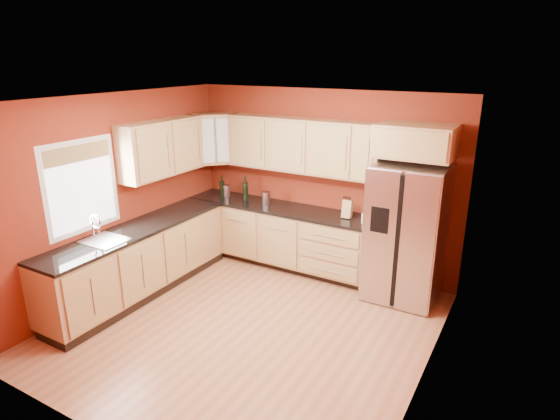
% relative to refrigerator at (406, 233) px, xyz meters
% --- Properties ---
extents(floor, '(4.00, 4.00, 0.00)m').
position_rel_refrigerator_xyz_m(floor, '(-1.35, -1.62, -0.89)').
color(floor, '#9B5E3C').
rests_on(floor, ground).
extents(ceiling, '(4.00, 4.00, 0.00)m').
position_rel_refrigerator_xyz_m(ceiling, '(-1.35, -1.62, 1.71)').
color(ceiling, silver).
rests_on(ceiling, wall_back).
extents(wall_back, '(4.00, 0.04, 2.60)m').
position_rel_refrigerator_xyz_m(wall_back, '(-1.35, 0.38, 0.41)').
color(wall_back, maroon).
rests_on(wall_back, floor).
extents(wall_front, '(4.00, 0.04, 2.60)m').
position_rel_refrigerator_xyz_m(wall_front, '(-1.35, -3.62, 0.41)').
color(wall_front, maroon).
rests_on(wall_front, floor).
extents(wall_left, '(0.04, 4.00, 2.60)m').
position_rel_refrigerator_xyz_m(wall_left, '(-3.35, -1.62, 0.41)').
color(wall_left, maroon).
rests_on(wall_left, floor).
extents(wall_right, '(0.04, 4.00, 2.60)m').
position_rel_refrigerator_xyz_m(wall_right, '(0.65, -1.62, 0.41)').
color(wall_right, maroon).
rests_on(wall_right, floor).
extents(base_cabinets_back, '(2.90, 0.60, 0.88)m').
position_rel_refrigerator_xyz_m(base_cabinets_back, '(-1.90, 0.07, -0.45)').
color(base_cabinets_back, tan).
rests_on(base_cabinets_back, floor).
extents(base_cabinets_left, '(0.60, 2.80, 0.88)m').
position_rel_refrigerator_xyz_m(base_cabinets_left, '(-3.05, -1.62, -0.45)').
color(base_cabinets_left, tan).
rests_on(base_cabinets_left, floor).
extents(countertop_back, '(2.90, 0.62, 0.04)m').
position_rel_refrigerator_xyz_m(countertop_back, '(-1.90, 0.06, 0.01)').
color(countertop_back, black).
rests_on(countertop_back, base_cabinets_back).
extents(countertop_left, '(0.62, 2.80, 0.04)m').
position_rel_refrigerator_xyz_m(countertop_left, '(-3.04, -1.62, 0.01)').
color(countertop_left, black).
rests_on(countertop_left, base_cabinets_left).
extents(upper_cabinets_back, '(2.30, 0.33, 0.75)m').
position_rel_refrigerator_xyz_m(upper_cabinets_back, '(-1.60, 0.21, 0.94)').
color(upper_cabinets_back, tan).
rests_on(upper_cabinets_back, wall_back).
extents(upper_cabinets_left, '(0.33, 1.35, 0.75)m').
position_rel_refrigerator_xyz_m(upper_cabinets_left, '(-3.19, -0.90, 0.94)').
color(upper_cabinets_left, tan).
rests_on(upper_cabinets_left, wall_left).
extents(corner_upper_cabinet, '(0.67, 0.67, 0.75)m').
position_rel_refrigerator_xyz_m(corner_upper_cabinet, '(-3.02, 0.04, 0.94)').
color(corner_upper_cabinet, tan).
rests_on(corner_upper_cabinet, wall_back).
extents(over_fridge_cabinet, '(0.92, 0.60, 0.40)m').
position_rel_refrigerator_xyz_m(over_fridge_cabinet, '(0.00, 0.07, 1.16)').
color(over_fridge_cabinet, tan).
rests_on(over_fridge_cabinet, wall_back).
extents(refrigerator, '(0.90, 0.75, 1.78)m').
position_rel_refrigerator_xyz_m(refrigerator, '(0.00, 0.00, 0.00)').
color(refrigerator, '#ACABB0').
rests_on(refrigerator, floor).
extents(window, '(0.03, 0.90, 1.00)m').
position_rel_refrigerator_xyz_m(window, '(-3.33, -2.12, 0.66)').
color(window, white).
rests_on(window, wall_left).
extents(sink_faucet, '(0.50, 0.42, 0.30)m').
position_rel_refrigerator_xyz_m(sink_faucet, '(-3.04, -2.12, 0.18)').
color(sink_faucet, white).
rests_on(sink_faucet, countertop_left).
extents(canister_left, '(0.12, 0.12, 0.19)m').
position_rel_refrigerator_xyz_m(canister_left, '(-2.86, 0.10, 0.12)').
color(canister_left, '#ACABB0').
rests_on(canister_left, countertop_back).
extents(canister_right, '(0.15, 0.15, 0.20)m').
position_rel_refrigerator_xyz_m(canister_right, '(-2.10, 0.04, 0.13)').
color(canister_right, '#ACABB0').
rests_on(canister_right, countertop_back).
extents(wine_bottle_a, '(0.10, 0.10, 0.37)m').
position_rel_refrigerator_xyz_m(wine_bottle_a, '(-2.51, 0.11, 0.22)').
color(wine_bottle_a, black).
rests_on(wine_bottle_a, countertop_back).
extents(wine_bottle_b, '(0.09, 0.09, 0.33)m').
position_rel_refrigerator_xyz_m(wine_bottle_b, '(-2.94, 0.09, 0.19)').
color(wine_bottle_b, black).
rests_on(wine_bottle_b, countertop_back).
extents(knife_block, '(0.13, 0.12, 0.25)m').
position_rel_refrigerator_xyz_m(knife_block, '(-0.84, 0.10, 0.15)').
color(knife_block, tan).
rests_on(knife_block, countertop_back).
extents(soap_dispenser, '(0.06, 0.06, 0.17)m').
position_rel_refrigerator_xyz_m(soap_dispenser, '(-0.56, -0.01, 0.11)').
color(soap_dispenser, silver).
rests_on(soap_dispenser, countertop_back).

